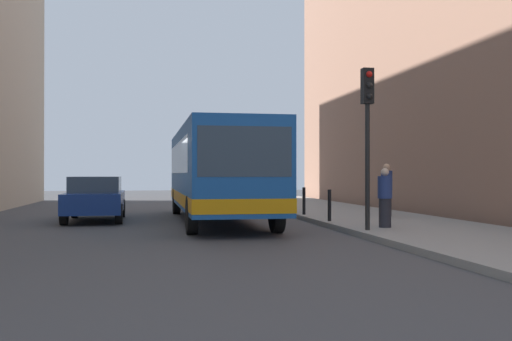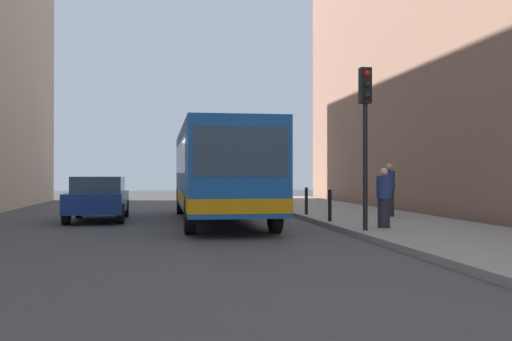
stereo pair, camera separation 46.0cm
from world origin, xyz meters
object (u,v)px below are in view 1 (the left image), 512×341
object	(u,v)px
bollard_mid	(304,201)
bollard_far	(285,198)
pedestrian_near_signal	(385,198)
bollard_farthest	(270,195)
car_beside_bus	(95,197)
pedestrian_mid_sidewalk	(387,190)
bus	(217,169)
bollard_near	(329,205)
traffic_light	(368,117)

from	to	relation	value
bollard_mid	bollard_far	world-z (taller)	same
bollard_mid	bollard_far	xyz separation A→B (m)	(0.00, 2.90, 0.00)
bollard_mid	pedestrian_near_signal	bearing A→B (deg)	-81.04
bollard_mid	bollard_farthest	world-z (taller)	same
car_beside_bus	bollard_mid	size ratio (longest dim) A/B	4.65
bollard_far	pedestrian_mid_sidewalk	xyz separation A→B (m)	(2.55, -4.13, 0.41)
bollard_far	pedestrian_mid_sidewalk	distance (m)	4.87
bus	bollard_near	bearing A→B (deg)	143.08
bollard_near	bollard_farthest	world-z (taller)	same
bus	bollard_farthest	bearing A→B (deg)	-116.43
car_beside_bus	bollard_farthest	world-z (taller)	car_beside_bus
car_beside_bus	traffic_light	world-z (taller)	traffic_light
bollard_far	bus	bearing A→B (deg)	-132.24
bollard_far	bollard_farthest	bearing A→B (deg)	90.00
traffic_light	pedestrian_mid_sidewalk	xyz separation A→B (m)	(2.45, 4.50, -1.97)
traffic_light	bollard_mid	distance (m)	6.20
bus	bollard_far	world-z (taller)	bus
traffic_light	bollard_far	world-z (taller)	traffic_light
bollard_mid	car_beside_bus	bearing A→B (deg)	176.44
car_beside_bus	pedestrian_mid_sidewalk	size ratio (longest dim) A/B	2.50
bollard_mid	pedestrian_mid_sidewalk	size ratio (longest dim) A/B	0.54
traffic_light	bollard_mid	world-z (taller)	traffic_light
car_beside_bus	bollard_near	xyz separation A→B (m)	(7.10, -3.34, -0.16)
car_beside_bus	pedestrian_near_signal	size ratio (longest dim) A/B	2.81
bollard_farthest	pedestrian_near_signal	bearing A→B (deg)	-85.76
bus	bollard_near	distance (m)	4.07
bus	traffic_light	world-z (taller)	traffic_light
bus	car_beside_bus	xyz separation A→B (m)	(-3.97, 1.00, -0.94)
bollard_near	bollard_farthest	xyz separation A→B (m)	(0.00, 8.70, 0.00)
traffic_light	pedestrian_mid_sidewalk	bearing A→B (deg)	61.44
traffic_light	bollard_farthest	xyz separation A→B (m)	(-0.10, 11.53, -2.38)
traffic_light	bollard_far	distance (m)	8.95
bollard_far	bollard_farthest	xyz separation A→B (m)	(0.00, 2.90, 0.00)
traffic_light	bollard_mid	size ratio (longest dim) A/B	4.32
bollard_near	bollard_mid	bearing A→B (deg)	90.00
bollard_farthest	bollard_far	bearing A→B (deg)	-90.00
car_beside_bus	bollard_farthest	bearing A→B (deg)	-143.70
pedestrian_mid_sidewalk	bus	bearing A→B (deg)	160.75
bollard_farthest	pedestrian_near_signal	distance (m)	10.98
car_beside_bus	bollard_farthest	size ratio (longest dim) A/B	4.65
bollard_far	pedestrian_mid_sidewalk	size ratio (longest dim) A/B	0.54
car_beside_bus	pedestrian_mid_sidewalk	xyz separation A→B (m)	(9.65, -1.67, 0.25)
traffic_light	bollard_near	size ratio (longest dim) A/B	4.32
traffic_light	bollard_near	xyz separation A→B (m)	(-0.10, 2.83, -2.38)
bollard_far	bollard_mid	bearing A→B (deg)	-90.00
traffic_light	bollard_mid	bearing A→B (deg)	91.00
bollard_farthest	pedestrian_mid_sidewalk	world-z (taller)	pedestrian_mid_sidewalk
bus	traffic_light	xyz separation A→B (m)	(3.24, -5.17, 1.28)
traffic_light	bollard_far	bearing A→B (deg)	90.66
bus	bollard_far	size ratio (longest dim) A/B	11.61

